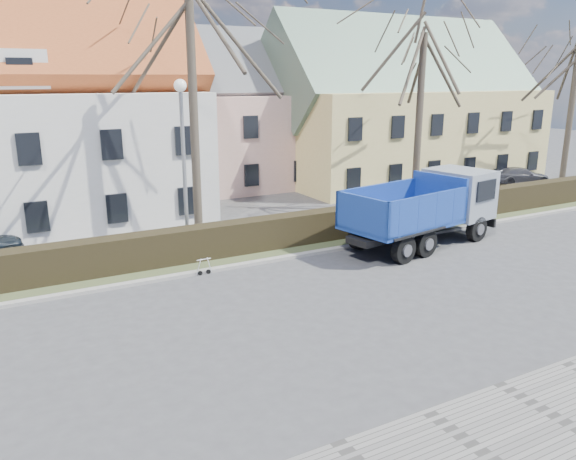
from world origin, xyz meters
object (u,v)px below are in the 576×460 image
streetlight (184,169)px  parked_car_b (521,176)px  cart_frame (199,267)px  dump_truck (418,211)px

streetlight → parked_car_b: streetlight is taller
cart_frame → parked_car_b: bearing=15.1°
dump_truck → parked_car_b: 17.45m
dump_truck → parked_car_b: dump_truck is taller
cart_frame → dump_truck: bearing=-5.5°
dump_truck → parked_car_b: bearing=15.9°
streetlight → parked_car_b: size_ratio=1.83×
parked_car_b → cart_frame: bearing=127.8°
dump_truck → streetlight: streetlight is taller
cart_frame → parked_car_b: (24.95, 6.74, 0.21)m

